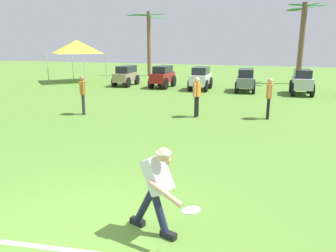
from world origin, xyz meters
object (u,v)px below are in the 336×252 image
palm_tree_far_left (149,37)px  event_tent (77,47)px  parked_car_slot_c (201,78)px  palm_tree_left_of_centre (302,38)px  frisbee_in_flight (191,210)px  teammate_midfield (197,93)px  parked_car_slot_b (163,76)px  parked_car_slot_a (126,75)px  parked_car_slot_d (246,79)px  parked_car_slot_e (302,81)px  frisbee_thrower (157,185)px  teammate_deep (83,92)px  teammate_near_sideline (269,95)px

palm_tree_far_left → event_tent: palm_tree_far_left is taller
parked_car_slot_c → palm_tree_left_of_centre: 8.33m
parked_car_slot_c → palm_tree_left_of_centre: bearing=42.4°
frisbee_in_flight → teammate_midfield: (-2.08, 8.56, 0.23)m
parked_car_slot_b → palm_tree_far_left: (-3.82, 7.07, 2.60)m
frisbee_in_flight → parked_car_slot_b: bearing=111.1°
parked_car_slot_a → parked_car_slot_c: size_ratio=1.03×
parked_car_slot_b → parked_car_slot_d: (5.32, -0.07, -0.02)m
parked_car_slot_e → palm_tree_left_of_centre: size_ratio=0.43×
frisbee_thrower → palm_tree_far_left: size_ratio=0.26×
parked_car_slot_c → teammate_deep: bearing=-108.0°
palm_tree_left_of_centre → parked_car_slot_b: bearing=-148.8°
parked_car_slot_a → parked_car_slot_c: (5.30, -0.36, 0.02)m
frisbee_thrower → parked_car_slot_c: size_ratio=0.59×
teammate_midfield → parked_car_slot_c: teammate_midfield is taller
teammate_near_sideline → parked_car_slot_d: (-1.62, 7.25, -0.22)m
teammate_midfield → parked_car_slot_e: (4.18, 7.59, -0.20)m
teammate_near_sideline → parked_car_slot_a: size_ratio=0.63×
parked_car_slot_b → parked_car_slot_d: bearing=-0.8°
teammate_midfield → palm_tree_far_left: 17.15m
frisbee_in_flight → teammate_near_sideline: (0.60, 9.11, 0.23)m
teammate_near_sideline → parked_car_slot_b: (-6.94, 7.32, -0.20)m
frisbee_thrower → teammate_midfield: teammate_midfield is taller
frisbee_thrower → parked_car_slot_e: bearing=80.1°
frisbee_in_flight → parked_car_slot_c: parked_car_slot_c is taller
frisbee_thrower → palm_tree_left_of_centre: bearing=82.5°
palm_tree_left_of_centre → teammate_midfield: bearing=-108.0°
frisbee_thrower → palm_tree_far_left: palm_tree_far_left is taller
parked_car_slot_b → event_tent: event_tent is taller
teammate_deep → palm_tree_far_left: (-3.61, 15.97, 2.40)m
parked_car_slot_c → frisbee_in_flight: bearing=-77.0°
teammate_near_sideline → teammate_midfield: same height
frisbee_in_flight → parked_car_slot_a: 18.85m
frisbee_thrower → palm_tree_far_left: bearing=112.4°
parked_car_slot_b → palm_tree_far_left: size_ratio=0.43×
parked_car_slot_c → parked_car_slot_d: 2.73m
parked_car_slot_e → parked_car_slot_c: bearing=179.7°
parked_car_slot_b → event_tent: (-7.10, 1.04, 1.83)m
teammate_midfield → palm_tree_far_left: bearing=118.4°
parked_car_slot_a → parked_car_slot_e: size_ratio=1.03×
teammate_near_sideline → teammate_deep: (-7.15, -1.58, 0.00)m
frisbee_thrower → event_tent: 21.40m
frisbee_thrower → event_tent: (-12.81, 17.05, 1.78)m
teammate_near_sideline → parked_car_slot_a: bearing=142.4°
palm_tree_left_of_centre → event_tent: (-15.58, -4.08, -0.62)m
frisbee_thrower → event_tent: bearing=126.9°
palm_tree_far_left → teammate_near_sideline: bearing=-53.2°
palm_tree_left_of_centre → teammate_deep: bearing=-121.8°
parked_car_slot_e → event_tent: size_ratio=0.75×
teammate_near_sideline → event_tent: bearing=149.2°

